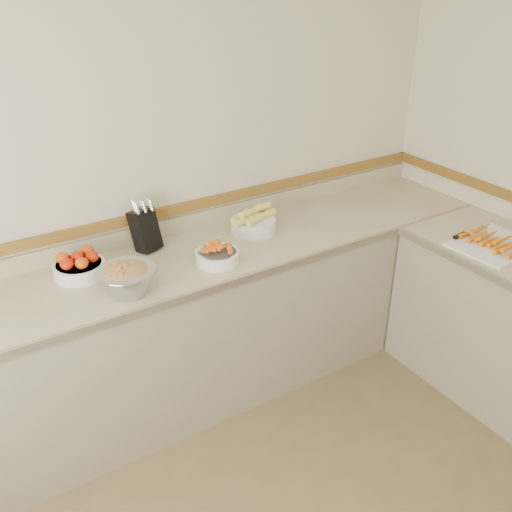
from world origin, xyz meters
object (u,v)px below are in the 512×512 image
rhubarb_bowl (127,279)px  corn_bowl (253,222)px  cherry_tomato_bowl (217,255)px  tomato_bowl (79,266)px  knife_block (145,229)px  cutting_board (494,242)px

rhubarb_bowl → corn_bowl: bearing=16.7°
cherry_tomato_bowl → corn_bowl: (0.35, 0.21, 0.02)m
tomato_bowl → corn_bowl: 1.00m
rhubarb_bowl → tomato_bowl: bearing=114.9°
knife_block → corn_bowl: knife_block is taller
rhubarb_bowl → cutting_board: (1.89, -0.60, -0.06)m
corn_bowl → rhubarb_bowl: rhubarb_bowl is taller
cherry_tomato_bowl → cutting_board: (1.38, -0.65, -0.02)m
knife_block → corn_bowl: size_ratio=1.03×
knife_block → corn_bowl: bearing=-11.9°
knife_block → cutting_board: knife_block is taller
corn_bowl → tomato_bowl: bearing=177.8°
knife_block → cutting_board: size_ratio=0.62×
corn_bowl → rhubarb_bowl: bearing=-163.3°
tomato_bowl → cutting_board: (2.03, -0.90, -0.03)m
tomato_bowl → cherry_tomato_bowl: size_ratio=1.11×
knife_block → cutting_board: (1.64, -0.99, -0.10)m
tomato_bowl → rhubarb_bowl: 0.33m
rhubarb_bowl → cutting_board: 1.99m
cutting_board → rhubarb_bowl: bearing=162.3°
cherry_tomato_bowl → tomato_bowl: bearing=159.1°
knife_block → cherry_tomato_bowl: size_ratio=1.28×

